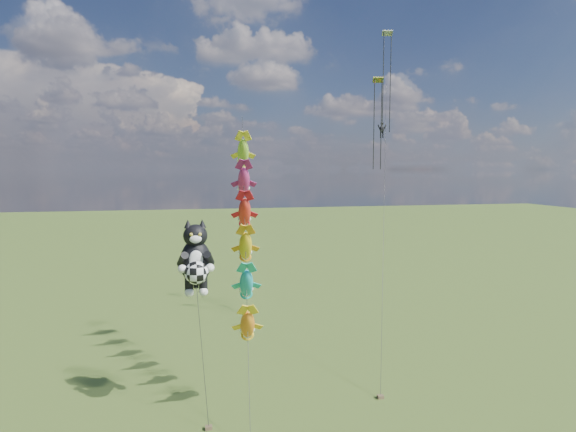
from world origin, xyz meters
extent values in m
plane|color=#264010|center=(0.00, 0.00, 0.00)|extent=(300.00, 300.00, 0.00)
cube|color=brown|center=(4.86, -5.09, 0.11)|extent=(0.40, 0.30, 0.22)
cylinder|color=black|center=(4.62, -3.74, 3.95)|extent=(0.52, 2.74, 7.61)
ellipsoid|color=black|center=(4.38, -2.13, 9.12)|extent=(2.10, 1.82, 2.73)
ellipsoid|color=black|center=(4.38, -2.21, 10.74)|extent=(1.65, 1.53, 1.38)
cone|color=black|center=(3.95, -2.21, 11.47)|extent=(0.55, 0.55, 0.51)
cone|color=black|center=(4.81, -2.21, 11.47)|extent=(0.55, 0.55, 0.51)
ellipsoid|color=white|center=(4.38, -2.77, 10.61)|extent=(0.77, 0.47, 0.50)
ellipsoid|color=white|center=(4.38, -2.77, 9.38)|extent=(0.90, 0.46, 1.13)
sphere|color=gold|center=(4.13, -2.83, 10.90)|extent=(0.21, 0.21, 0.21)
sphere|color=gold|center=(4.64, -2.83, 10.90)|extent=(0.21, 0.21, 0.21)
sphere|color=white|center=(3.57, -3.02, 8.91)|extent=(0.51, 0.51, 0.51)
sphere|color=white|center=(5.19, -3.02, 8.91)|extent=(0.51, 0.51, 0.51)
sphere|color=white|center=(3.95, -2.26, 7.28)|extent=(0.55, 0.55, 0.55)
sphere|color=white|center=(4.81, -2.26, 7.28)|extent=(0.55, 0.55, 0.55)
sphere|color=white|center=(4.38, -3.28, 8.69)|extent=(1.39, 1.39, 1.39)
cylinder|color=black|center=(7.70, 0.01, 9.57)|extent=(1.66, 15.75, 18.85)
ellipsoid|color=red|center=(7.34, -3.45, 5.42)|extent=(1.09, 2.39, 2.52)
ellipsoid|color=#1986BF|center=(7.52, -1.69, 7.53)|extent=(1.09, 2.39, 2.52)
ellipsoid|color=yellow|center=(7.70, 0.08, 9.64)|extent=(1.09, 2.39, 2.52)
ellipsoid|color=#E54019|center=(7.89, 1.84, 11.75)|extent=(1.09, 2.39, 2.52)
ellipsoid|color=#D83375|center=(8.07, 3.60, 13.86)|extent=(1.09, 2.39, 2.52)
ellipsoid|color=green|center=(8.25, 5.36, 15.97)|extent=(1.09, 2.39, 2.52)
cube|color=brown|center=(15.89, -3.68, 0.11)|extent=(0.40, 0.30, 0.22)
cylinder|color=black|center=(19.32, 4.13, 11.46)|extent=(6.88, 15.67, 22.63)
cube|color=#0B8D23|center=(20.83, 9.42, 22.64)|extent=(1.04, 0.87, 0.50)
cylinder|color=black|center=(20.51, 9.42, 18.60)|extent=(0.08, 0.08, 8.08)
cylinder|color=black|center=(21.16, 9.42, 18.60)|extent=(0.08, 0.08, 8.08)
cube|color=blue|center=(22.74, 11.95, 27.45)|extent=(1.08, 0.90, 0.51)
cylinder|color=black|center=(22.40, 11.95, 22.75)|extent=(0.08, 0.08, 9.39)
cylinder|color=black|center=(23.08, 11.95, 22.75)|extent=(0.08, 0.08, 9.39)
camera|label=1|loc=(3.71, -31.44, 14.72)|focal=30.00mm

